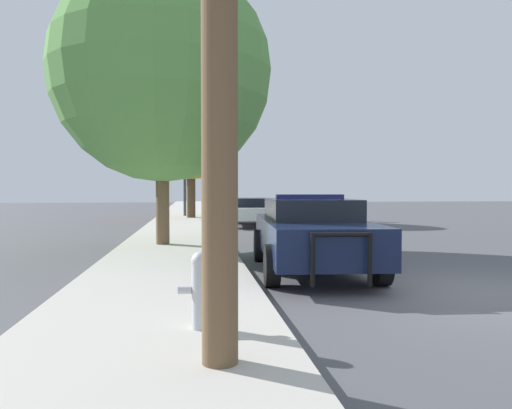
{
  "coord_description": "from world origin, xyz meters",
  "views": [
    {
      "loc": [
        -4.63,
        -7.24,
        1.64
      ],
      "look_at": [
        -1.56,
        16.81,
        0.89
      ],
      "focal_mm": 35.0,
      "sensor_mm": 36.0,
      "label": 1
    }
  ],
  "objects_px": {
    "tree_sidewalk_mid": "(191,133)",
    "tree_sidewalk_near": "(162,72)",
    "police_car": "(311,232)",
    "traffic_light": "(208,152)",
    "car_background_midblock": "(250,210)",
    "fire_hydrant": "(201,287)",
    "car_background_distant": "(213,198)"
  },
  "relations": [
    {
      "from": "police_car",
      "to": "tree_sidewalk_mid",
      "type": "xyz_separation_m",
      "value": [
        -2.42,
        17.03,
        3.81
      ]
    },
    {
      "from": "police_car",
      "to": "traffic_light",
      "type": "distance_m",
      "value": 19.12
    },
    {
      "from": "car_background_distant",
      "to": "tree_sidewalk_mid",
      "type": "distance_m",
      "value": 26.29
    },
    {
      "from": "car_background_midblock",
      "to": "tree_sidewalk_near",
      "type": "bearing_deg",
      "value": -107.8
    },
    {
      "from": "police_car",
      "to": "fire_hydrant",
      "type": "distance_m",
      "value": 4.86
    },
    {
      "from": "car_background_midblock",
      "to": "tree_sidewalk_mid",
      "type": "distance_m",
      "value": 6.59
    },
    {
      "from": "tree_sidewalk_near",
      "to": "car_background_distant",
      "type": "bearing_deg",
      "value": 85.63
    },
    {
      "from": "fire_hydrant",
      "to": "car_background_distant",
      "type": "distance_m",
      "value": 47.29
    },
    {
      "from": "tree_sidewalk_mid",
      "to": "car_background_distant",
      "type": "bearing_deg",
      "value": 85.11
    },
    {
      "from": "police_car",
      "to": "car_background_distant",
      "type": "distance_m",
      "value": 42.95
    },
    {
      "from": "police_car",
      "to": "car_background_midblock",
      "type": "relative_size",
      "value": 1.07
    },
    {
      "from": "police_car",
      "to": "car_background_distant",
      "type": "height_order",
      "value": "police_car"
    },
    {
      "from": "car_background_midblock",
      "to": "tree_sidewalk_mid",
      "type": "relative_size",
      "value": 0.69
    },
    {
      "from": "traffic_light",
      "to": "police_car",
      "type": "bearing_deg",
      "value": -85.65
    },
    {
      "from": "fire_hydrant",
      "to": "tree_sidewalk_mid",
      "type": "distance_m",
      "value": 21.7
    },
    {
      "from": "fire_hydrant",
      "to": "police_car",
      "type": "bearing_deg",
      "value": 62.29
    },
    {
      "from": "police_car",
      "to": "tree_sidewalk_near",
      "type": "xyz_separation_m",
      "value": [
        -3.16,
        4.18,
        4.03
      ]
    },
    {
      "from": "police_car",
      "to": "traffic_light",
      "type": "relative_size",
      "value": 0.99
    },
    {
      "from": "traffic_light",
      "to": "tree_sidewalk_near",
      "type": "bearing_deg",
      "value": -96.73
    },
    {
      "from": "car_background_midblock",
      "to": "traffic_light",
      "type": "bearing_deg",
      "value": 108.48
    },
    {
      "from": "car_background_distant",
      "to": "tree_sidewalk_near",
      "type": "distance_m",
      "value": 39.09
    },
    {
      "from": "tree_sidewalk_mid",
      "to": "tree_sidewalk_near",
      "type": "bearing_deg",
      "value": -93.32
    },
    {
      "from": "car_background_midblock",
      "to": "tree_sidewalk_near",
      "type": "height_order",
      "value": "tree_sidewalk_near"
    },
    {
      "from": "fire_hydrant",
      "to": "tree_sidewalk_near",
      "type": "height_order",
      "value": "tree_sidewalk_near"
    },
    {
      "from": "car_background_midblock",
      "to": "fire_hydrant",
      "type": "bearing_deg",
      "value": -93.96
    },
    {
      "from": "fire_hydrant",
      "to": "car_background_distant",
      "type": "xyz_separation_m",
      "value": [
        2.06,
        47.24,
        0.14
      ]
    },
    {
      "from": "tree_sidewalk_mid",
      "to": "car_background_midblock",
      "type": "bearing_deg",
      "value": -60.68
    },
    {
      "from": "fire_hydrant",
      "to": "tree_sidewalk_near",
      "type": "relative_size",
      "value": 0.11
    },
    {
      "from": "police_car",
      "to": "tree_sidewalk_near",
      "type": "height_order",
      "value": "tree_sidewalk_near"
    },
    {
      "from": "tree_sidewalk_near",
      "to": "tree_sidewalk_mid",
      "type": "xyz_separation_m",
      "value": [
        0.75,
        12.85,
        -0.22
      ]
    },
    {
      "from": "traffic_light",
      "to": "tree_sidewalk_near",
      "type": "relative_size",
      "value": 0.67
    },
    {
      "from": "police_car",
      "to": "car_background_midblock",
      "type": "bearing_deg",
      "value": -87.06
    }
  ]
}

